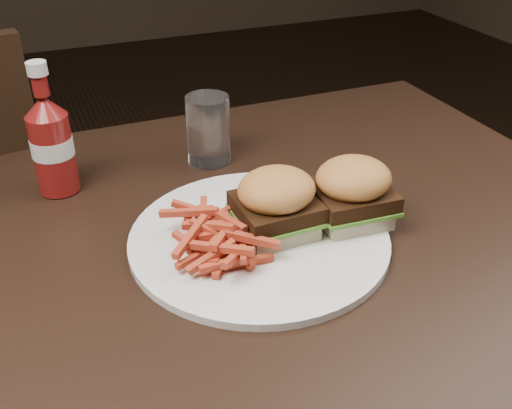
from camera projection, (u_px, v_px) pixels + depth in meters
name	position (u px, v px, depth m)	size (l,w,h in m)	color
dining_table	(192.00, 254.00, 0.78)	(1.20, 0.80, 0.04)	black
plate	(259.00, 238.00, 0.77)	(0.33, 0.33, 0.01)	white
sandwich_half_a	(276.00, 225.00, 0.77)	(0.09, 0.08, 0.02)	beige
sandwich_half_b	(350.00, 212.00, 0.79)	(0.09, 0.08, 0.02)	beige
fries_pile	(217.00, 235.00, 0.73)	(0.11, 0.11, 0.05)	#B9391B
ketchup_bottle	(54.00, 154.00, 0.85)	(0.06, 0.06, 0.12)	maroon
tumbler	(208.00, 129.00, 0.94)	(0.07, 0.07, 0.11)	white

